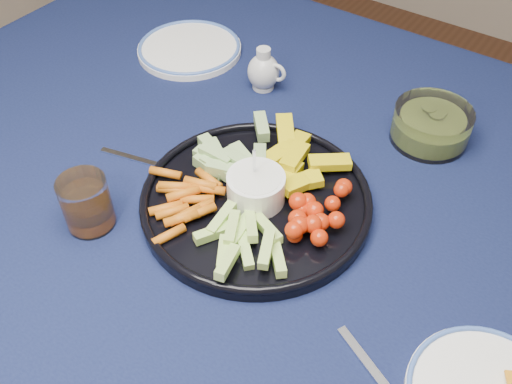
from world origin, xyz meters
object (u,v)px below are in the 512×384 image
Objects in this scene: crudite_platter at (255,196)px; juice_tumbler at (87,206)px; pickle_bowl at (431,126)px; side_plate_extra at (189,48)px; creamer_pitcher at (264,71)px; dining_table at (320,234)px.

crudite_platter reaches higher than juice_tumbler.
side_plate_extra is at bearing -177.77° from pickle_bowl.
juice_tumbler is (-0.02, -0.43, 0.00)m from creamer_pitcher.
juice_tumbler reaches higher than side_plate_extra.
creamer_pitcher is (-0.24, 0.19, 0.12)m from dining_table.
juice_tumbler is at bearing -136.90° from crudite_platter.
creamer_pitcher is at bearing 121.77° from crudite_platter.
juice_tumbler reaches higher than dining_table.
pickle_bowl is at bearing 6.39° from creamer_pitcher.
pickle_bowl is 0.57m from juice_tumbler.
juice_tumbler is 0.40× the size of side_plate_extra.
juice_tumbler is at bearing -125.68° from pickle_bowl.
dining_table is 7.92× the size of side_plate_extra.
creamer_pitcher is 0.43m from juice_tumbler.
side_plate_extra is (-0.43, 0.20, 0.10)m from dining_table.
pickle_bowl is at bearing 71.39° from dining_table.
dining_table is 0.33m from creamer_pitcher.
dining_table is 4.79× the size of crudite_platter.
creamer_pitcher is 0.32m from pickle_bowl.
crudite_platter reaches higher than side_plate_extra.
creamer_pitcher and juice_tumbler have the same top height.
side_plate_extra is at bearing 175.42° from creamer_pitcher.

